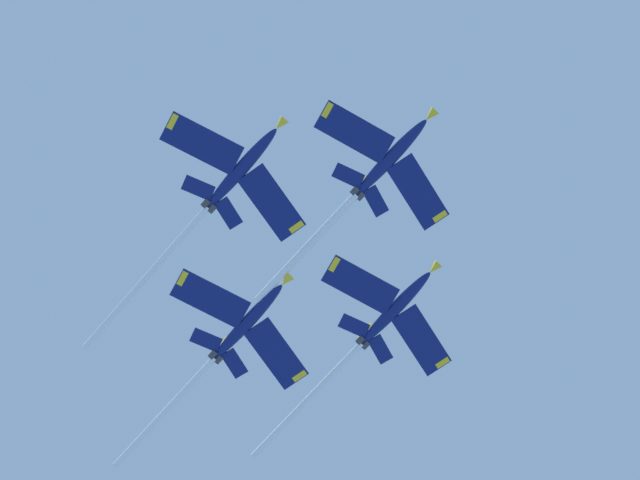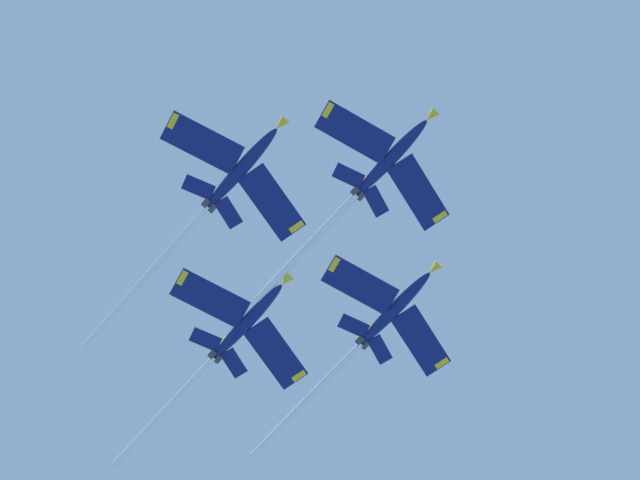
% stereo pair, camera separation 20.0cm
% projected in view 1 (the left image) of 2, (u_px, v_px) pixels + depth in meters
% --- Properties ---
extents(jet_lead, '(25.14, 22.00, 6.97)m').
position_uv_depth(jet_lead, '(369.00, 181.00, 123.10)').
color(jet_lead, navy).
extents(jet_left_wing, '(26.88, 23.03, 7.35)m').
position_uv_depth(jet_left_wing, '(378.00, 327.00, 126.82)').
color(jet_left_wing, navy).
extents(jet_right_wing, '(28.42, 25.18, 7.69)m').
position_uv_depth(jet_right_wing, '(222.00, 191.00, 120.27)').
color(jet_right_wing, navy).
extents(jet_slot, '(25.64, 22.53, 7.04)m').
position_uv_depth(jet_slot, '(232.00, 338.00, 125.02)').
color(jet_slot, navy).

